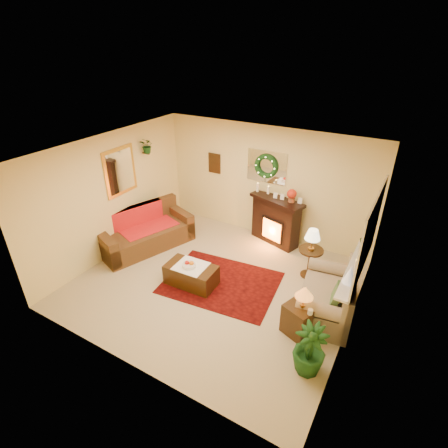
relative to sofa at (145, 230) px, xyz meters
The scene contains 31 objects.
floor 2.12m from the sofa, 10.39° to the right, with size 5.00×5.00×0.00m, color beige.
ceiling 3.00m from the sofa, 10.39° to the right, with size 5.00×5.00×0.00m, color white.
wall_back 2.90m from the sofa, 42.60° to the left, with size 5.00×5.00×0.00m, color #EFD88C.
wall_front 3.44m from the sofa, 52.14° to the right, with size 5.00×5.00×0.00m, color #EFD88C.
wall_left 1.05m from the sofa, 140.90° to the right, with size 4.50×4.50×0.00m, color #EFD88C.
wall_right 4.64m from the sofa, ahead, with size 4.50×4.50×0.00m, color #EFD88C.
area_rug 2.20m from the sofa, ahead, with size 2.13×1.60×0.01m, color #610E14.
sofa is the anchor object (origin of this frame).
red_throw 0.13m from the sofa, 108.87° to the left, with size 0.77×1.25×0.02m, color #E20900.
fireplace 2.94m from the sofa, 34.51° to the left, with size 1.12×0.35×1.03m, color black.
poinsettia 3.31m from the sofa, 30.26° to the left, with size 0.21×0.21×0.21m, color red.
mantel_candle_a 2.68m from the sofa, 40.58° to the left, with size 0.06×0.06×0.19m, color #FCFACB.
mantel_candle_b 2.87m from the sofa, 36.41° to the left, with size 0.06×0.06×0.17m, color silver.
mantel_mirror 3.04m from the sofa, 42.30° to the left, with size 0.92×0.02×0.72m, color white.
wreath 3.02m from the sofa, 41.68° to the left, with size 0.55×0.55×0.11m, color #194719.
wall_art 2.28m from the sofa, 69.61° to the left, with size 0.32×0.03×0.48m, color #381E11.
gold_mirror 1.39m from the sofa, behind, with size 0.03×0.84×1.00m, color gold.
hanging_plant 1.71m from the sofa, 113.93° to the left, with size 0.33×0.28×0.36m, color #194719.
loveseat 4.10m from the sofa, ahead, with size 0.84×1.46×0.84m, color tan.
window_frame 4.66m from the sofa, ahead, with size 0.03×1.86×1.36m, color white.
window_glass 4.65m from the sofa, ahead, with size 0.02×1.70×1.22m, color black.
window_sill 4.45m from the sofa, ahead, with size 0.22×1.86×0.04m, color white.
mini_tree 4.47m from the sofa, ahead, with size 0.20×0.20×0.30m, color silver.
sill_plant 4.57m from the sofa, 11.33° to the left, with size 0.26×0.21×0.48m, color #184811.
side_table_round 3.61m from the sofa, 12.42° to the left, with size 0.48×0.48×0.62m, color black.
lamp_cream 3.63m from the sofa, 12.03° to the left, with size 0.30×0.30×0.45m, color #FFF3C3.
end_table_square 3.95m from the sofa, 11.26° to the right, with size 0.44×0.44×0.54m, color black.
lamp_tiffany 3.98m from the sofa, 11.28° to the right, with size 0.28×0.28×0.42m, color orange.
coffee_table 1.77m from the sofa, 20.25° to the right, with size 0.97×0.53×0.41m, color #40211A.
fruit_bowl 1.76m from the sofa, 21.60° to the right, with size 0.25×0.25×0.06m, color white.
floor_palm 4.45m from the sofa, 18.53° to the right, with size 1.39×1.39×2.47m, color #2E5A2A.
Camera 1 is at (2.86, -4.61, 4.28)m, focal length 28.00 mm.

